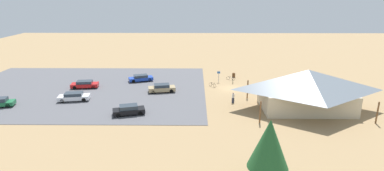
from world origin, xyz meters
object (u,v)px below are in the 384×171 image
object	(u,v)px
bicycle_silver_front_row	(257,88)
bicycle_white_yard_center	(231,78)
bicycle_orange_near_porch	(291,86)
bicycle_purple_yard_front	(277,83)
visitor_crossing_yard	(233,97)
bike_pavilion	(307,87)
car_tan_near_entry	(162,88)
lot_sign	(219,75)
car_blue_mid_lot	(141,78)
trash_bin	(234,75)
bicycle_blue_lone_east	(339,81)
car_red_far_end	(85,84)
bicycle_black_near_sign	(212,85)
car_black_inner_stall	(129,110)
bicycle_red_by_bin	(246,90)
car_white_front_row	(74,97)
pine_mideast	(269,144)
bicycle_green_edge_north	(233,82)

from	to	relation	value
bicycle_silver_front_row	bicycle_white_yard_center	distance (m)	7.57
bicycle_orange_near_porch	bicycle_white_yard_center	size ratio (longest dim) A/B	0.94
bicycle_purple_yard_front	visitor_crossing_yard	bearing A→B (deg)	45.88
bike_pavilion	car_tan_near_entry	world-z (taller)	bike_pavilion
lot_sign	car_blue_mid_lot	bearing A→B (deg)	-1.29
trash_bin	car_blue_mid_lot	xyz separation A→B (m)	(18.11, 3.17, 0.24)
visitor_crossing_yard	bicycle_purple_yard_front	bearing A→B (deg)	-134.12
bicycle_blue_lone_east	car_red_far_end	bearing A→B (deg)	4.96
bicycle_black_near_sign	car_black_inner_stall	world-z (taller)	car_black_inner_stall
bicycle_red_by_bin	car_white_front_row	world-z (taller)	car_white_front_row
bicycle_orange_near_porch	car_tan_near_entry	world-z (taller)	car_tan_near_entry
pine_mideast	bicycle_white_yard_center	xyz separation A→B (m)	(-0.74, -34.26, -3.65)
pine_mideast	car_black_inner_stall	distance (m)	22.57
bicycle_silver_front_row	car_white_front_row	world-z (taller)	car_white_front_row
pine_mideast	car_white_front_row	xyz separation A→B (m)	(25.19, -21.78, -3.29)
bicycle_orange_near_porch	bicycle_white_yard_center	distance (m)	11.32
bicycle_red_by_bin	visitor_crossing_yard	world-z (taller)	visitor_crossing_yard
bicycle_purple_yard_front	bicycle_black_near_sign	xyz separation A→B (m)	(11.97, 1.17, -0.02)
bicycle_green_edge_north	car_black_inner_stall	xyz separation A→B (m)	(16.22, 15.58, 0.34)
trash_bin	lot_sign	world-z (taller)	lot_sign
bike_pavilion	bicycle_silver_front_row	size ratio (longest dim) A/B	8.83
bicycle_red_by_bin	car_black_inner_stall	bearing A→B (deg)	30.33
car_tan_near_entry	lot_sign	bearing A→B (deg)	-148.33
car_black_inner_stall	car_blue_mid_lot	xyz separation A→B (m)	(1.20, -16.81, -0.04)
pine_mideast	car_blue_mid_lot	xyz separation A→B (m)	(16.62, -32.96, -3.32)
bicycle_green_edge_north	car_red_far_end	xyz separation A→B (m)	(26.67, 3.13, 0.32)
bicycle_black_near_sign	bicycle_orange_near_porch	bearing A→B (deg)	177.86
bicycle_silver_front_row	bicycle_red_by_bin	xyz separation A→B (m)	(1.96, 1.03, 0.02)
bicycle_orange_near_porch	bicycle_purple_yard_front	bearing A→B (deg)	-41.01
trash_bin	lot_sign	xyz separation A→B (m)	(3.29, 3.51, 0.96)
bicycle_red_by_bin	lot_sign	bearing A→B (deg)	-54.09
trash_bin	visitor_crossing_yard	distance (m)	15.05
bicycle_white_yard_center	bicycle_silver_front_row	bearing A→B (deg)	119.70
visitor_crossing_yard	bicycle_silver_front_row	bearing A→B (deg)	-127.04
bicycle_black_near_sign	car_blue_mid_lot	distance (m)	13.93
bicycle_orange_near_porch	bicycle_white_yard_center	world-z (taller)	bicycle_orange_near_porch
car_blue_mid_lot	bicycle_purple_yard_front	bearing A→B (deg)	175.06
bicycle_green_edge_north	car_red_far_end	world-z (taller)	car_red_far_end
bicycle_orange_near_porch	pine_mideast	bearing A→B (deg)	69.61
bicycle_white_yard_center	car_blue_mid_lot	size ratio (longest dim) A/B	0.34
bicycle_silver_front_row	bicycle_purple_yard_front	xyz separation A→B (m)	(-4.38, -3.08, 0.02)
bicycle_green_edge_north	car_red_far_end	distance (m)	26.85
bicycle_blue_lone_east	bicycle_white_yard_center	bearing A→B (deg)	-4.47
car_blue_mid_lot	lot_sign	bearing A→B (deg)	178.71
bike_pavilion	car_white_front_row	bearing A→B (deg)	-5.29
bicycle_white_yard_center	bicycle_red_by_bin	world-z (taller)	bicycle_red_by_bin
car_white_front_row	car_blue_mid_lot	bearing A→B (deg)	-127.47
bicycle_red_by_bin	visitor_crossing_yard	size ratio (longest dim) A/B	0.90
bicycle_black_near_sign	car_blue_mid_lot	xyz separation A→B (m)	(13.51, -3.37, 0.31)
bicycle_blue_lone_east	bicycle_black_near_sign	xyz separation A→B (m)	(24.16, 3.08, -0.01)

